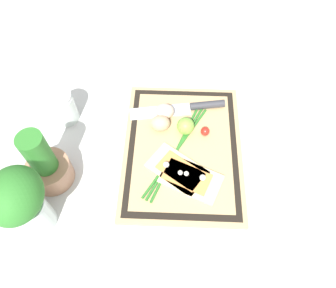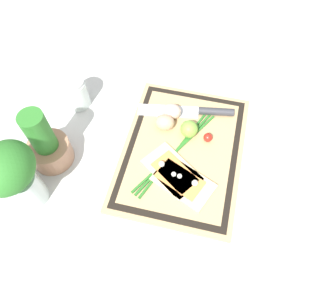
{
  "view_description": "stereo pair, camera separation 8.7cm",
  "coord_description": "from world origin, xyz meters",
  "px_view_note": "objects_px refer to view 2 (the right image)",
  "views": [
    {
      "loc": [
        -0.45,
        0.02,
        0.77
      ],
      "look_at": [
        0.0,
        0.04,
        0.03
      ],
      "focal_mm": 35.0,
      "sensor_mm": 36.0,
      "label": 1
    },
    {
      "loc": [
        -0.44,
        -0.06,
        0.77
      ],
      "look_at": [
        0.0,
        0.04,
        0.03
      ],
      "focal_mm": 35.0,
      "sensor_mm": 36.0,
      "label": 2
    }
  ],
  "objects_px": {
    "cherry_tomato_red": "(208,137)",
    "egg_pink": "(172,111)",
    "herb_pot": "(47,145)",
    "herb_glass": "(13,175)",
    "egg_brown": "(165,122)",
    "pizza_slice_far": "(172,171)",
    "lime": "(189,129)",
    "knife": "(202,111)",
    "pizza_slice_near": "(183,182)",
    "sauce_jar": "(76,94)"
  },
  "relations": [
    {
      "from": "pizza_slice_far",
      "to": "knife",
      "type": "relative_size",
      "value": 0.63
    },
    {
      "from": "herb_pot",
      "to": "herb_glass",
      "type": "xyz_separation_m",
      "value": [
        -0.12,
        0.01,
        0.06
      ]
    },
    {
      "from": "pizza_slice_near",
      "to": "egg_brown",
      "type": "xyz_separation_m",
      "value": [
        0.16,
        0.08,
        0.02
      ]
    },
    {
      "from": "egg_brown",
      "to": "herb_glass",
      "type": "bearing_deg",
      "value": 134.49
    },
    {
      "from": "lime",
      "to": "herb_glass",
      "type": "xyz_separation_m",
      "value": [
        -0.27,
        0.35,
        0.08
      ]
    },
    {
      "from": "cherry_tomato_red",
      "to": "herb_pot",
      "type": "bearing_deg",
      "value": 109.58
    },
    {
      "from": "knife",
      "to": "herb_glass",
      "type": "bearing_deg",
      "value": 132.93
    },
    {
      "from": "knife",
      "to": "egg_pink",
      "type": "relative_size",
      "value": 5.15
    },
    {
      "from": "cherry_tomato_red",
      "to": "herb_glass",
      "type": "relative_size",
      "value": 0.12
    },
    {
      "from": "pizza_slice_far",
      "to": "lime",
      "type": "height_order",
      "value": "lime"
    },
    {
      "from": "pizza_slice_far",
      "to": "egg_brown",
      "type": "relative_size",
      "value": 3.22
    },
    {
      "from": "herb_pot",
      "to": "pizza_slice_far",
      "type": "bearing_deg",
      "value": -85.76
    },
    {
      "from": "egg_pink",
      "to": "knife",
      "type": "bearing_deg",
      "value": -70.08
    },
    {
      "from": "knife",
      "to": "herb_pot",
      "type": "height_order",
      "value": "herb_pot"
    },
    {
      "from": "pizza_slice_far",
      "to": "cherry_tomato_red",
      "type": "xyz_separation_m",
      "value": [
        0.12,
        -0.07,
        0.01
      ]
    },
    {
      "from": "sauce_jar",
      "to": "herb_glass",
      "type": "xyz_separation_m",
      "value": [
        -0.31,
        0.0,
        0.08
      ]
    },
    {
      "from": "herb_pot",
      "to": "herb_glass",
      "type": "relative_size",
      "value": 0.89
    },
    {
      "from": "pizza_slice_near",
      "to": "egg_pink",
      "type": "height_order",
      "value": "egg_pink"
    },
    {
      "from": "egg_pink",
      "to": "sauce_jar",
      "type": "height_order",
      "value": "sauce_jar"
    },
    {
      "from": "pizza_slice_near",
      "to": "lime",
      "type": "distance_m",
      "value": 0.15
    },
    {
      "from": "knife",
      "to": "herb_glass",
      "type": "distance_m",
      "value": 0.51
    },
    {
      "from": "egg_brown",
      "to": "egg_pink",
      "type": "height_order",
      "value": "same"
    },
    {
      "from": "pizza_slice_near",
      "to": "sauce_jar",
      "type": "relative_size",
      "value": 1.78
    },
    {
      "from": "egg_brown",
      "to": "lime",
      "type": "height_order",
      "value": "lime"
    },
    {
      "from": "knife",
      "to": "herb_pot",
      "type": "relative_size",
      "value": 1.46
    },
    {
      "from": "pizza_slice_near",
      "to": "sauce_jar",
      "type": "distance_m",
      "value": 0.41
    },
    {
      "from": "lime",
      "to": "herb_pot",
      "type": "height_order",
      "value": "herb_pot"
    },
    {
      "from": "pizza_slice_near",
      "to": "egg_pink",
      "type": "distance_m",
      "value": 0.21
    },
    {
      "from": "egg_brown",
      "to": "herb_glass",
      "type": "distance_m",
      "value": 0.4
    },
    {
      "from": "cherry_tomato_red",
      "to": "egg_pink",
      "type": "bearing_deg",
      "value": 63.35
    },
    {
      "from": "egg_pink",
      "to": "cherry_tomato_red",
      "type": "bearing_deg",
      "value": -116.65
    },
    {
      "from": "egg_pink",
      "to": "lime",
      "type": "height_order",
      "value": "lime"
    },
    {
      "from": "knife",
      "to": "pizza_slice_near",
      "type": "bearing_deg",
      "value": 178.05
    },
    {
      "from": "pizza_slice_far",
      "to": "lime",
      "type": "relative_size",
      "value": 3.59
    },
    {
      "from": "herb_pot",
      "to": "herb_glass",
      "type": "distance_m",
      "value": 0.13
    },
    {
      "from": "knife",
      "to": "herb_pot",
      "type": "bearing_deg",
      "value": 122.05
    },
    {
      "from": "pizza_slice_far",
      "to": "knife",
      "type": "bearing_deg",
      "value": -11.36
    },
    {
      "from": "egg_pink",
      "to": "cherry_tomato_red",
      "type": "height_order",
      "value": "egg_pink"
    },
    {
      "from": "cherry_tomato_red",
      "to": "herb_glass",
      "type": "bearing_deg",
      "value": 122.64
    },
    {
      "from": "pizza_slice_near",
      "to": "egg_brown",
      "type": "relative_size",
      "value": 3.23
    },
    {
      "from": "knife",
      "to": "egg_pink",
      "type": "height_order",
      "value": "egg_pink"
    },
    {
      "from": "pizza_slice_far",
      "to": "egg_pink",
      "type": "distance_m",
      "value": 0.18
    },
    {
      "from": "pizza_slice_near",
      "to": "herb_glass",
      "type": "height_order",
      "value": "herb_glass"
    },
    {
      "from": "sauce_jar",
      "to": "knife",
      "type": "bearing_deg",
      "value": -84.8
    },
    {
      "from": "herb_pot",
      "to": "herb_glass",
      "type": "bearing_deg",
      "value": 176.35
    },
    {
      "from": "herb_glass",
      "to": "sauce_jar",
      "type": "bearing_deg",
      "value": -0.68
    },
    {
      "from": "herb_glass",
      "to": "knife",
      "type": "bearing_deg",
      "value": -47.07
    },
    {
      "from": "egg_pink",
      "to": "herb_pot",
      "type": "distance_m",
      "value": 0.34
    },
    {
      "from": "egg_brown",
      "to": "herb_glass",
      "type": "xyz_separation_m",
      "value": [
        -0.27,
        0.28,
        0.09
      ]
    },
    {
      "from": "egg_brown",
      "to": "herb_pot",
      "type": "xyz_separation_m",
      "value": [
        -0.16,
        0.27,
        0.03
      ]
    }
  ]
}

